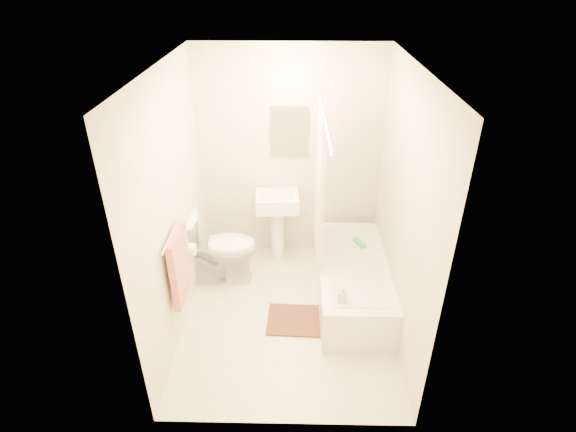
{
  "coord_description": "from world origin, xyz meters",
  "views": [
    {
      "loc": [
        0.07,
        -3.39,
        3.09
      ],
      "look_at": [
        0.0,
        0.25,
        1.0
      ],
      "focal_mm": 28.0,
      "sensor_mm": 36.0,
      "label": 1
    }
  ],
  "objects_px": {
    "toilet": "(219,248)",
    "sink": "(277,224)",
    "bathtub": "(352,280)",
    "bath_mat": "(297,320)",
    "soap_bottle": "(342,294)"
  },
  "relations": [
    {
      "from": "bathtub",
      "to": "sink",
      "type": "bearing_deg",
      "value": 138.08
    },
    {
      "from": "sink",
      "to": "bathtub",
      "type": "relative_size",
      "value": 0.58
    },
    {
      "from": "toilet",
      "to": "sink",
      "type": "relative_size",
      "value": 0.89
    },
    {
      "from": "bath_mat",
      "to": "sink",
      "type": "bearing_deg",
      "value": 102.26
    },
    {
      "from": "sink",
      "to": "bath_mat",
      "type": "xyz_separation_m",
      "value": [
        0.24,
        -1.09,
        -0.45
      ]
    },
    {
      "from": "toilet",
      "to": "soap_bottle",
      "type": "bearing_deg",
      "value": -130.23
    },
    {
      "from": "bathtub",
      "to": "soap_bottle",
      "type": "relative_size",
      "value": 9.31
    },
    {
      "from": "sink",
      "to": "bath_mat",
      "type": "relative_size",
      "value": 1.56
    },
    {
      "from": "toilet",
      "to": "bath_mat",
      "type": "relative_size",
      "value": 1.39
    },
    {
      "from": "toilet",
      "to": "soap_bottle",
      "type": "distance_m",
      "value": 1.53
    },
    {
      "from": "sink",
      "to": "bathtub",
      "type": "distance_m",
      "value": 1.09
    },
    {
      "from": "soap_bottle",
      "to": "toilet",
      "type": "bearing_deg",
      "value": 144.24
    },
    {
      "from": "sink",
      "to": "toilet",
      "type": "bearing_deg",
      "value": -149.74
    },
    {
      "from": "sink",
      "to": "bathtub",
      "type": "bearing_deg",
      "value": -45.86
    },
    {
      "from": "toilet",
      "to": "bath_mat",
      "type": "distance_m",
      "value": 1.15
    }
  ]
}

